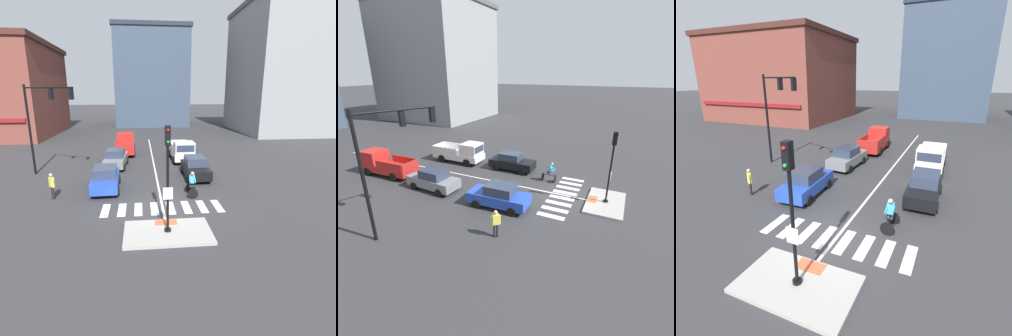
% 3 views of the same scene
% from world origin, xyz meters
% --- Properties ---
extents(ground_plane, '(300.00, 300.00, 0.00)m').
position_xyz_m(ground_plane, '(0.00, 0.00, 0.00)').
color(ground_plane, '#333335').
extents(traffic_island, '(4.09, 2.45, 0.15)m').
position_xyz_m(traffic_island, '(0.00, -2.92, 0.07)').
color(traffic_island, '#A3A099').
rests_on(traffic_island, ground).
extents(tactile_pad_front, '(1.10, 0.60, 0.01)m').
position_xyz_m(tactile_pad_front, '(0.00, -2.05, 0.15)').
color(tactile_pad_front, '#DB5B38').
rests_on(tactile_pad_front, traffic_island).
extents(signal_pole, '(0.44, 0.38, 4.91)m').
position_xyz_m(signal_pole, '(0.00, -2.93, 3.11)').
color(signal_pole, black).
rests_on(signal_pole, traffic_island).
extents(crosswalk_stripe_a, '(0.44, 1.80, 0.01)m').
position_xyz_m(crosswalk_stripe_a, '(-3.24, 0.01, 0.00)').
color(crosswalk_stripe_a, silver).
rests_on(crosswalk_stripe_a, ground).
extents(crosswalk_stripe_b, '(0.44, 1.80, 0.01)m').
position_xyz_m(crosswalk_stripe_b, '(-2.31, 0.01, 0.00)').
color(crosswalk_stripe_b, silver).
rests_on(crosswalk_stripe_b, ground).
extents(crosswalk_stripe_c, '(0.44, 1.80, 0.01)m').
position_xyz_m(crosswalk_stripe_c, '(-1.39, 0.01, 0.00)').
color(crosswalk_stripe_c, silver).
rests_on(crosswalk_stripe_c, ground).
extents(crosswalk_stripe_d, '(0.44, 1.80, 0.01)m').
position_xyz_m(crosswalk_stripe_d, '(-0.46, 0.01, 0.00)').
color(crosswalk_stripe_d, silver).
rests_on(crosswalk_stripe_d, ground).
extents(crosswalk_stripe_e, '(0.44, 1.80, 0.01)m').
position_xyz_m(crosswalk_stripe_e, '(0.46, 0.01, 0.00)').
color(crosswalk_stripe_e, silver).
rests_on(crosswalk_stripe_e, ground).
extents(crosswalk_stripe_f, '(0.44, 1.80, 0.01)m').
position_xyz_m(crosswalk_stripe_f, '(1.39, 0.01, 0.00)').
color(crosswalk_stripe_f, silver).
rests_on(crosswalk_stripe_f, ground).
extents(crosswalk_stripe_g, '(0.44, 1.80, 0.01)m').
position_xyz_m(crosswalk_stripe_g, '(2.31, 0.01, 0.00)').
color(crosswalk_stripe_g, silver).
rests_on(crosswalk_stripe_g, ground).
extents(crosswalk_stripe_h, '(0.44, 1.80, 0.01)m').
position_xyz_m(crosswalk_stripe_h, '(3.24, 0.01, 0.00)').
color(crosswalk_stripe_h, silver).
rests_on(crosswalk_stripe_h, ground).
extents(lane_centre_line, '(0.14, 28.00, 0.01)m').
position_xyz_m(lane_centre_line, '(0.01, 10.00, 0.00)').
color(lane_centre_line, silver).
rests_on(lane_centre_line, ground).
extents(traffic_light_mast, '(4.05, 1.76, 7.03)m').
position_xyz_m(traffic_light_mast, '(-8.61, 7.40, 4.81)').
color(traffic_light_mast, black).
rests_on(traffic_light_mast, ground).
extents(building_corner_left, '(16.66, 17.14, 19.99)m').
position_xyz_m(building_corner_left, '(23.60, 30.52, 10.02)').
color(building_corner_left, gray).
rests_on(building_corner_left, ground).
extents(car_blue_westbound_near, '(1.97, 4.16, 1.64)m').
position_xyz_m(car_blue_westbound_near, '(-3.58, 3.51, 0.81)').
color(car_blue_westbound_near, '#2347B7').
rests_on(car_blue_westbound_near, ground).
extents(car_black_eastbound_mid, '(1.87, 4.11, 1.64)m').
position_xyz_m(car_black_eastbound_mid, '(3.02, 5.63, 0.81)').
color(car_black_eastbound_mid, black).
rests_on(car_black_eastbound_mid, ground).
extents(car_grey_westbound_far, '(2.03, 4.19, 1.64)m').
position_xyz_m(car_grey_westbound_far, '(-3.38, 9.31, 0.81)').
color(car_grey_westbound_far, slate).
rests_on(car_grey_westbound_far, ground).
extents(pickup_truck_red_westbound_distant, '(2.17, 5.15, 2.08)m').
position_xyz_m(pickup_truck_red_westbound_distant, '(-2.84, 15.30, 0.98)').
color(pickup_truck_red_westbound_distant, red).
rests_on(pickup_truck_red_westbound_distant, ground).
extents(pickup_truck_white_eastbound_far, '(2.08, 5.11, 2.08)m').
position_xyz_m(pickup_truck_white_eastbound_far, '(2.81, 10.98, 0.98)').
color(pickup_truck_white_eastbound_far, white).
rests_on(pickup_truck_white_eastbound_far, ground).
extents(cyclist, '(0.68, 1.10, 1.68)m').
position_xyz_m(cyclist, '(2.01, 1.70, 0.87)').
color(cyclist, black).
rests_on(cyclist, ground).
extents(pedestrian_at_curb_left, '(0.40, 0.44, 1.67)m').
position_xyz_m(pedestrian_at_curb_left, '(-6.68, 2.11, 0.98)').
color(pedestrian_at_curb_left, black).
rests_on(pedestrian_at_curb_left, ground).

